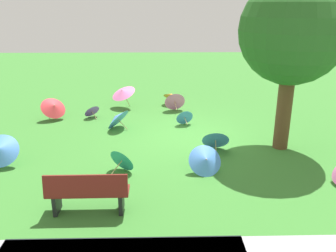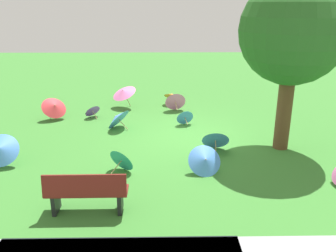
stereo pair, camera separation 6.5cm
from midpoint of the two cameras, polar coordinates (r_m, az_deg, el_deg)
ground at (r=11.02m, az=3.46°, el=-1.71°), size 40.00×40.00×0.00m
park_bench at (r=7.13m, az=-12.86°, el=-10.46°), size 1.60×0.49×0.90m
shade_tree at (r=9.96m, az=19.86°, el=14.12°), size 2.82×2.82×4.69m
parasol_blue_0 at (r=9.97m, az=7.90°, el=-2.04°), size 0.80×0.76×0.70m
parasol_orange_0 at (r=14.42m, az=0.78°, el=5.02°), size 0.80×0.79×0.61m
parasol_pink_0 at (r=13.60m, az=1.29°, el=4.17°), size 0.85×0.80×0.79m
parasol_blue_1 at (r=9.75m, az=-25.52°, el=-3.41°), size 1.00×0.96×0.89m
parasol_blue_2 at (r=11.67m, az=-8.13°, el=1.34°), size 1.02×1.10×0.77m
parasol_teal_1 at (r=8.73m, az=-7.15°, el=-5.35°), size 0.78×0.73×0.66m
parasol_purple_0 at (r=13.05m, az=-12.14°, el=2.55°), size 0.73×0.71×0.54m
parasol_pink_1 at (r=13.97m, az=-7.11°, el=5.54°), size 1.33×1.33×0.95m
parasol_blue_3 at (r=8.58m, az=6.27°, el=-5.55°), size 0.90×0.79×0.72m
parasol_blue_4 at (r=12.01m, az=2.86°, el=1.54°), size 0.64×0.59×0.57m
parasol_red_3 at (r=13.04m, az=-17.86°, el=3.02°), size 1.15×1.14×0.87m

